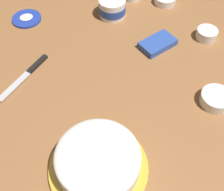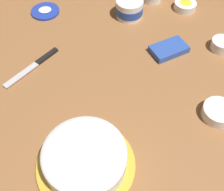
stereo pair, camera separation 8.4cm
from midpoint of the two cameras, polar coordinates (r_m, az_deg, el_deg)
ground_plane at (r=0.99m, az=-1.29°, el=4.22°), size 1.54×1.54×0.00m
frosted_cake at (r=0.77m, az=-6.02°, el=-13.28°), size 0.27×0.27×0.10m
frosting_tub at (r=1.21m, az=-2.04°, el=17.10°), size 0.11×0.11×0.07m
frosting_tub_lid at (r=1.27m, az=-18.60°, el=14.27°), size 0.12×0.12×0.02m
spreading_knife at (r=1.04m, az=-18.65°, el=4.20°), size 0.19×0.17×0.01m
sprinkle_bowl_rainbow at (r=1.16m, az=16.41°, el=11.67°), size 0.08×0.08×0.04m
sprinkle_bowl_green at (r=0.95m, az=17.72°, el=-0.77°), size 0.10×0.10×0.04m
candy_box_lower at (r=1.09m, az=6.90°, el=10.13°), size 0.15×0.12×0.02m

